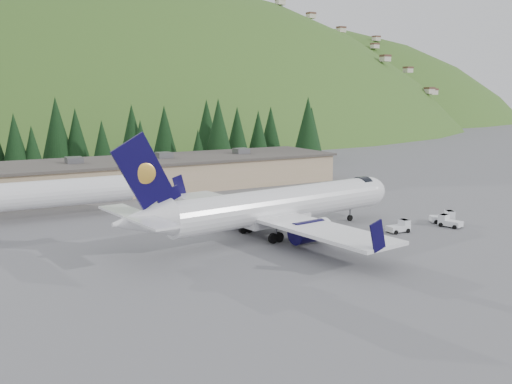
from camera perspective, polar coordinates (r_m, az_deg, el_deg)
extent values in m
plane|color=slate|center=(66.00, 2.57, -4.19)|extent=(600.00, 600.00, 0.00)
cylinder|color=white|center=(65.25, 2.60, -1.23)|extent=(28.88, 7.51, 3.84)
ellipsoid|color=white|center=(75.04, 11.06, 0.04)|extent=(5.45, 4.46, 3.84)
cylinder|color=black|center=(74.22, 10.54, 0.31)|extent=(1.83, 3.33, 3.17)
cone|color=white|center=(55.96, -11.28, -2.84)|extent=(6.58, 4.61, 3.84)
cube|color=white|center=(64.95, 1.89, -2.73)|extent=(8.53, 4.30, 1.02)
cube|color=white|center=(64.20, 1.18, -2.34)|extent=(10.07, 35.20, 0.36)
cube|color=#090531|center=(77.39, -7.69, 0.66)|extent=(2.07, 0.42, 2.94)
cube|color=#090531|center=(50.57, 12.07, -4.33)|extent=(2.07, 0.42, 2.94)
cylinder|color=#090531|center=(69.62, -1.17, -2.11)|extent=(4.56, 2.89, 2.35)
cylinder|color=white|center=(70.75, 0.10, -1.92)|extent=(0.93, 2.55, 2.49)
cube|color=white|center=(69.51, -1.18, -1.66)|extent=(2.26, 0.54, 0.92)
cylinder|color=#090531|center=(60.63, 5.41, -3.95)|extent=(4.56, 2.89, 2.35)
cylinder|color=white|center=(61.92, 6.74, -3.68)|extent=(0.93, 2.55, 2.49)
cube|color=white|center=(60.50, 5.42, -3.43)|extent=(2.26, 0.54, 0.92)
cube|color=#090531|center=(55.21, -11.26, 2.04)|extent=(6.31, 1.12, 7.51)
ellipsoid|color=gold|center=(55.51, -11.15, 1.87)|extent=(2.03, 0.44, 2.02)
ellipsoid|color=gold|center=(55.15, -10.97, 1.83)|extent=(2.03, 0.44, 2.02)
cube|color=#090531|center=(56.80, -8.76, -0.39)|extent=(2.83, 0.62, 2.03)
cube|color=white|center=(55.64, -11.78, -2.39)|extent=(4.29, 13.02, 0.22)
cylinder|color=slate|center=(73.30, 9.39, -2.17)|extent=(0.23, 0.23, 1.84)
cylinder|color=black|center=(73.41, 9.37, -2.58)|extent=(0.81, 0.38, 0.78)
cylinder|color=slate|center=(66.06, -1.00, -3.26)|extent=(0.28, 0.28, 2.04)
cylinder|color=black|center=(66.40, -0.72, -3.60)|extent=(1.16, 0.50, 1.12)
cylinder|color=black|center=(65.93, -1.29, -3.70)|extent=(1.16, 0.50, 1.12)
cylinder|color=slate|center=(61.80, 2.01, -4.18)|extent=(0.28, 0.28, 2.04)
cylinder|color=black|center=(62.16, 2.30, -4.54)|extent=(1.16, 0.50, 1.12)
cylinder|color=black|center=(61.66, 1.71, -4.65)|extent=(1.16, 0.50, 1.12)
cylinder|color=white|center=(78.22, -20.21, -0.19)|extent=(22.00, 3.60, 3.60)
cube|color=silver|center=(68.54, 14.02, -3.53)|extent=(2.74, 1.46, 0.63)
cube|color=silver|center=(69.01, 14.60, -3.01)|extent=(0.95, 1.29, 0.81)
cube|color=black|center=(68.93, 14.62, -2.72)|extent=(0.85, 1.20, 0.09)
cylinder|color=black|center=(69.70, 14.18, -3.52)|extent=(0.51, 0.22, 0.50)
cylinder|color=black|center=(68.66, 14.97, -3.76)|extent=(0.51, 0.22, 0.50)
cylinder|color=black|center=(68.55, 13.05, -3.70)|extent=(0.51, 0.22, 0.50)
cylinder|color=black|center=(67.50, 13.84, -3.94)|extent=(0.51, 0.22, 0.50)
cube|color=silver|center=(75.14, 18.10, -2.54)|extent=(3.19, 2.59, 0.67)
cube|color=silver|center=(75.35, 18.80, -2.10)|extent=(1.46, 1.62, 0.86)
cube|color=black|center=(75.28, 18.82, -1.82)|extent=(1.33, 1.49, 0.10)
cylinder|color=black|center=(76.21, 18.57, -2.60)|extent=(0.57, 0.43, 0.53)
cylinder|color=black|center=(74.82, 18.97, -2.84)|extent=(0.57, 0.43, 0.53)
cylinder|color=black|center=(75.57, 17.22, -2.63)|extent=(0.57, 0.43, 0.53)
cylinder|color=black|center=(74.17, 17.60, -2.88)|extent=(0.57, 0.43, 0.53)
cube|color=silver|center=(73.05, 18.87, -2.96)|extent=(1.98, 2.93, 0.62)
cube|color=silver|center=(73.33, 18.28, -2.45)|extent=(1.44, 1.18, 0.80)
cube|color=black|center=(73.26, 18.29, -2.17)|extent=(1.33, 1.08, 0.09)
cylinder|color=black|center=(72.87, 17.98, -3.13)|extent=(0.32, 0.53, 0.50)
cylinder|color=black|center=(74.11, 18.50, -2.95)|extent=(0.32, 0.53, 0.50)
cylinder|color=black|center=(72.09, 19.24, -3.34)|extent=(0.32, 0.53, 0.50)
cylinder|color=black|center=(73.35, 19.74, -3.15)|extent=(0.32, 0.53, 0.50)
cube|color=tan|center=(97.65, -11.89, 1.60)|extent=(70.00, 16.00, 4.80)
cube|color=#47423D|center=(97.33, -11.95, 3.09)|extent=(71.00, 17.00, 0.40)
cube|color=slate|center=(94.75, -17.73, 3.05)|extent=(2.50, 2.50, 1.00)
cube|color=slate|center=(98.87, -9.19, 3.65)|extent=(2.50, 2.50, 1.00)
cube|color=slate|center=(104.99, -1.48, 4.12)|extent=(2.50, 2.50, 1.00)
imported|color=#DCC009|center=(66.60, 12.14, -3.51)|extent=(0.75, 0.74, 1.75)
cone|color=black|center=(115.46, -22.96, 4.64)|extent=(5.25, 5.25, 10.73)
cone|color=black|center=(115.30, -21.46, 4.07)|extent=(4.27, 4.27, 8.74)
cone|color=black|center=(123.20, -19.31, 5.92)|extent=(6.46, 6.46, 13.22)
cone|color=black|center=(123.10, -17.54, 5.40)|extent=(5.51, 5.51, 11.27)
cone|color=black|center=(117.54, -15.11, 4.70)|extent=(4.57, 4.57, 9.34)
cone|color=black|center=(114.72, -11.44, 4.75)|extent=(4.59, 4.59, 9.39)
cone|color=black|center=(128.24, -12.28, 5.95)|extent=(5.77, 5.77, 11.81)
cone|color=black|center=(124.20, -9.12, 5.88)|extent=(5.69, 5.69, 11.63)
cone|color=black|center=(120.30, -5.81, 4.50)|extent=(3.66, 3.66, 7.48)
cone|color=black|center=(121.46, -3.77, 6.29)|extent=(6.31, 6.31, 12.90)
cone|color=black|center=(131.62, -4.95, 6.47)|extent=(6.19, 6.19, 12.66)
cone|color=black|center=(127.44, -1.89, 5.99)|extent=(5.53, 5.53, 11.32)
cone|color=black|center=(131.90, 0.23, 5.89)|extent=(5.14, 5.14, 10.51)
cone|color=black|center=(137.54, 0.30, 5.38)|extent=(3.96, 3.96, 8.11)
cone|color=black|center=(140.29, 1.47, 6.30)|extent=(5.45, 5.45, 11.15)
cone|color=black|center=(134.08, 5.20, 6.68)|extent=(6.44, 6.44, 13.17)
cone|color=black|center=(144.24, 5.55, 6.30)|extent=(5.36, 5.36, 10.97)
ellipsoid|color=#2C4E16|center=(283.38, -12.63, -11.34)|extent=(420.00, 300.00, 300.00)
ellipsoid|color=#2C4E16|center=(366.64, 3.77, -6.23)|extent=(392.00, 280.00, 280.00)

